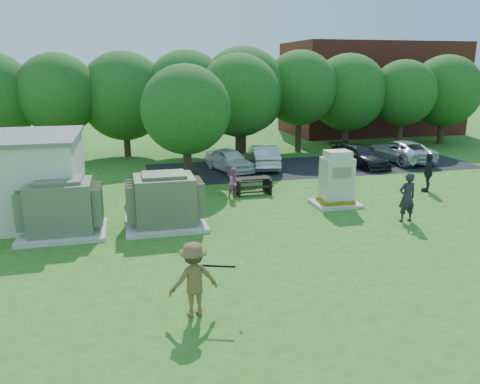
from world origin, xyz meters
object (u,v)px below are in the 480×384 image
object	(u,v)px
transformer_right	(165,202)
person_at_picnic	(235,183)
person_by_generator	(407,197)
person_walking_right	(428,172)
car_silver_b	(400,151)
picnic_table	(252,184)
car_white	(230,160)
car_silver_a	(264,157)
batter	(194,279)
car_dark	(360,156)
transformer_left	(61,209)
generator_cabinet	(336,182)

from	to	relation	value
transformer_right	person_at_picnic	bearing A→B (deg)	42.98
transformer_right	person_by_generator	world-z (taller)	transformer_right
person_walking_right	car_silver_b	bearing A→B (deg)	-169.07
picnic_table	person_at_picnic	xyz separation A→B (m)	(-1.00, -0.65, 0.25)
person_walking_right	car_white	bearing A→B (deg)	-95.62
person_by_generator	car_silver_a	size ratio (longest dim) A/B	0.47
batter	car_white	size ratio (longest dim) A/B	0.49
person_at_picnic	car_dark	distance (m)	10.49
picnic_table	batter	world-z (taller)	batter
transformer_left	person_by_generator	xyz separation A→B (m)	(12.91, -1.69, 0.01)
generator_cabinet	picnic_table	world-z (taller)	generator_cabinet
car_silver_a	generator_cabinet	bearing A→B (deg)	104.51
person_at_picnic	car_silver_a	size ratio (longest dim) A/B	0.34
car_dark	transformer_left	bearing A→B (deg)	-167.47
car_silver_a	car_silver_b	bearing A→B (deg)	-172.57
batter	picnic_table	bearing A→B (deg)	-122.00
transformer_right	person_walking_right	xyz separation A→B (m)	(12.85, 2.17, -0.02)
person_at_picnic	car_dark	xyz separation A→B (m)	(9.09, 5.24, -0.09)
transformer_right	person_by_generator	bearing A→B (deg)	-10.42
generator_cabinet	person_by_generator	world-z (taller)	generator_cabinet
person_by_generator	person_at_picnic	xyz separation A→B (m)	(-5.73, 4.94, -0.26)
car_dark	car_silver_b	xyz separation A→B (m)	(3.18, 0.61, 0.06)
generator_cabinet	car_dark	world-z (taller)	generator_cabinet
transformer_left	car_silver_b	bearing A→B (deg)	25.04
car_silver_a	car_silver_b	xyz separation A→B (m)	(9.07, -0.22, -0.00)
transformer_left	person_by_generator	bearing A→B (deg)	-7.47
generator_cabinet	picnic_table	distance (m)	4.19
person_at_picnic	person_walking_right	xyz separation A→B (m)	(9.37, -1.08, 0.23)
car_silver_a	car_dark	bearing A→B (deg)	-179.16
car_silver_a	car_dark	size ratio (longest dim) A/B	0.97
car_silver_b	person_walking_right	bearing A→B (deg)	64.02
generator_cabinet	car_dark	distance (m)	9.01
generator_cabinet	person_by_generator	size ratio (longest dim) A/B	1.24
car_silver_b	transformer_left	bearing A→B (deg)	21.79
car_silver_a	car_silver_b	distance (m)	9.07
transformer_left	person_walking_right	xyz separation A→B (m)	(16.55, 2.17, -0.02)
car_white	car_silver_b	xyz separation A→B (m)	(11.24, 0.10, 0.03)
transformer_right	batter	world-z (taller)	transformer_right
transformer_right	picnic_table	size ratio (longest dim) A/B	1.70
transformer_right	person_by_generator	size ratio (longest dim) A/B	1.53
picnic_table	car_silver_a	size ratio (longest dim) A/B	0.42
transformer_left	picnic_table	distance (m)	9.07
transformer_right	batter	xyz separation A→B (m)	(0.08, -6.84, -0.03)
transformer_left	batter	distance (m)	7.82
batter	person_walking_right	world-z (taller)	person_walking_right
car_silver_b	picnic_table	bearing A→B (deg)	21.51
picnic_table	car_dark	xyz separation A→B (m)	(8.09, 4.59, 0.16)
transformer_left	generator_cabinet	world-z (taller)	generator_cabinet
car_dark	transformer_right	bearing A→B (deg)	-160.99
picnic_table	car_dark	bearing A→B (deg)	29.59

